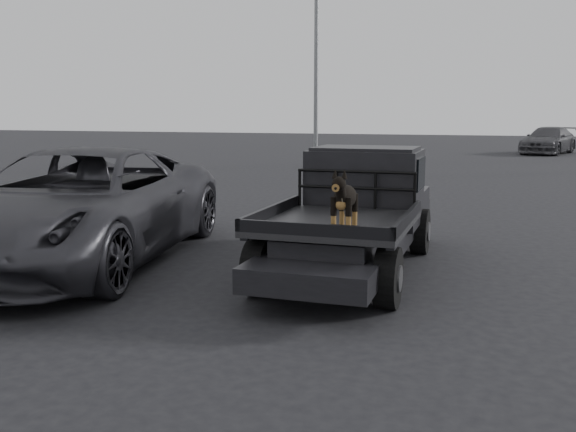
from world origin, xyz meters
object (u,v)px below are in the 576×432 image
(flatbed_ute, at_px, (352,240))
(distant_car_b, at_px, (548,140))
(dog, at_px, (345,202))
(parked_suv, at_px, (78,206))

(flatbed_ute, distance_m, distant_car_b, 30.19)
(dog, distance_m, parked_suv, 4.63)
(parked_suv, bearing_deg, dog, -21.65)
(distant_car_b, bearing_deg, dog, -79.03)
(flatbed_ute, height_order, parked_suv, parked_suv)
(flatbed_ute, relative_size, distant_car_b, 1.05)
(flatbed_ute, height_order, dog, dog)
(flatbed_ute, xyz_separation_m, parked_suv, (-4.21, -0.80, 0.44))
(distant_car_b, bearing_deg, flatbed_ute, -80.04)
(flatbed_ute, relative_size, dog, 7.30)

